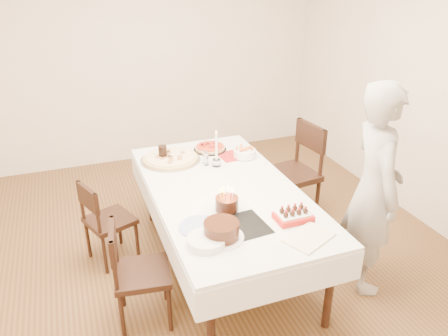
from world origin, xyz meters
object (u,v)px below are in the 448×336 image
object	(u,v)px
chair_left_savory	(110,220)
layer_cake	(221,230)
strawberry_box	(293,216)
pizza_white	(171,158)
taper_candle	(216,148)
chair_left_dessert	(142,273)
chair_right_savory	(290,175)
person	(374,190)
dining_table	(224,228)
pasta_bowl	(245,153)
birthday_cake	(227,199)
pizza_pepperoni	(210,148)
cola_glass	(163,153)

from	to	relation	value
chair_left_savory	layer_cake	world-z (taller)	layer_cake
layer_cake	strawberry_box	xyz separation A→B (m)	(0.56, 0.04, -0.03)
pizza_white	taper_candle	size ratio (longest dim) A/B	1.60
chair_left_dessert	pizza_white	xyz separation A→B (m)	(0.50, 1.09, 0.36)
chair_left_dessert	chair_right_savory	bearing A→B (deg)	-143.91
person	dining_table	bearing A→B (deg)	76.92
chair_left_dessert	pasta_bowl	distance (m)	1.54
birthday_cake	chair_left_dessert	bearing A→B (deg)	-173.74
pizza_pepperoni	taper_candle	distance (m)	0.41
dining_table	birthday_cake	size ratio (longest dim) A/B	12.59
dining_table	chair_left_savory	bearing A→B (deg)	154.50
chair_left_savory	strawberry_box	bearing A→B (deg)	117.63
layer_cake	birthday_cake	distance (m)	0.36
person	pizza_white	size ratio (longest dim) A/B	3.05
dining_table	pasta_bowl	world-z (taller)	pasta_bowl
dining_table	layer_cake	xyz separation A→B (m)	(-0.26, -0.65, 0.44)
pizza_pepperoni	layer_cake	bearing A→B (deg)	-105.85
chair_left_dessert	birthday_cake	world-z (taller)	birthday_cake
cola_glass	strawberry_box	bearing A→B (deg)	-64.54
pizza_white	strawberry_box	bearing A→B (deg)	-66.44
layer_cake	pasta_bowl	bearing A→B (deg)	60.63
chair_left_savory	dining_table	bearing A→B (deg)	133.27
chair_right_savory	birthday_cake	size ratio (longest dim) A/B	5.95
chair_left_savory	pasta_bowl	distance (m)	1.36
layer_cake	birthday_cake	world-z (taller)	birthday_cake
chair_right_savory	pasta_bowl	bearing A→B (deg)	167.51
chair_left_dessert	cola_glass	xyz separation A→B (m)	(0.43, 1.11, 0.41)
pasta_bowl	layer_cake	size ratio (longest dim) A/B	0.69
chair_left_savory	cola_glass	size ratio (longest dim) A/B	5.38
strawberry_box	pizza_white	bearing A→B (deg)	113.56
chair_right_savory	person	world-z (taller)	person
chair_right_savory	taper_candle	size ratio (longest dim) A/B	2.92
pizza_white	pasta_bowl	size ratio (longest dim) A/B	2.65
chair_left_savory	strawberry_box	world-z (taller)	strawberry_box
pasta_bowl	cola_glass	world-z (taller)	cola_glass
chair_left_dessert	taper_candle	world-z (taller)	taper_candle
pizza_pepperoni	taper_candle	bearing A→B (deg)	-99.85
chair_left_savory	birthday_cake	bearing A→B (deg)	115.20
chair_right_savory	chair_left_dessert	xyz separation A→B (m)	(-1.65, -0.88, -0.09)
pizza_pepperoni	cola_glass	distance (m)	0.50
chair_right_savory	pizza_pepperoni	world-z (taller)	chair_right_savory
pizza_white	pizza_pepperoni	bearing A→B (deg)	14.84
person	strawberry_box	xyz separation A→B (m)	(-0.70, -0.03, -0.06)
pizza_pepperoni	chair_right_savory	bearing A→B (deg)	-24.05
dining_table	chair_right_savory	bearing A→B (deg)	28.50
pasta_bowl	taper_candle	world-z (taller)	taper_candle
pizza_white	cola_glass	world-z (taller)	cola_glass
layer_cake	birthday_cake	size ratio (longest dim) A/B	1.78
dining_table	chair_left_dessert	size ratio (longest dim) A/B	2.60
cola_glass	pizza_pepperoni	bearing A→B (deg)	10.18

